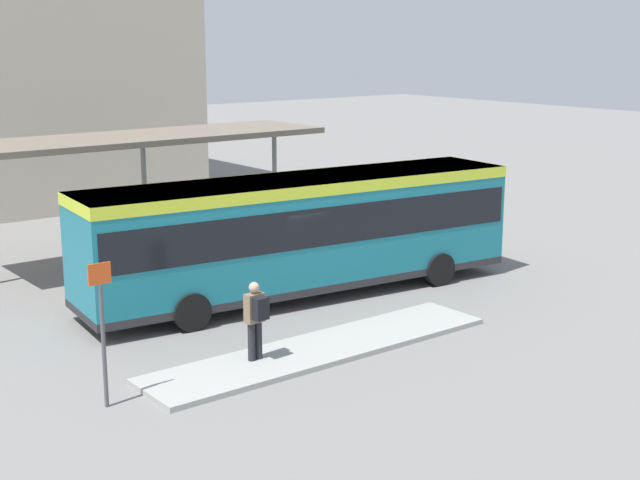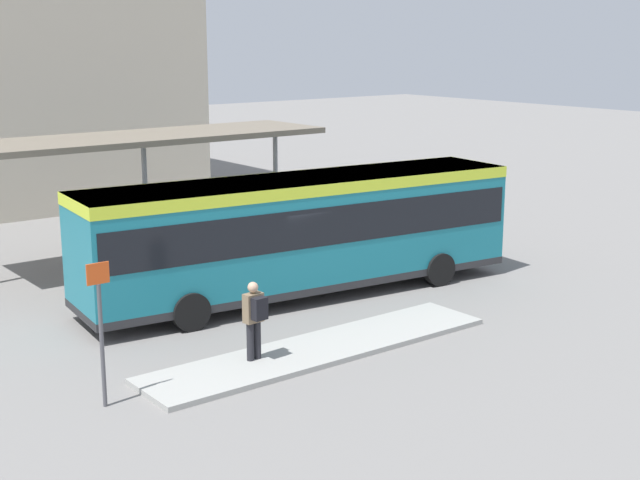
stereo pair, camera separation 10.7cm
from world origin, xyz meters
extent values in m
plane|color=slate|center=(0.00, 0.00, 0.00)|extent=(120.00, 120.00, 0.00)
cube|color=#9E9E99|center=(-2.31, -3.78, 0.06)|extent=(8.56, 1.80, 0.12)
cube|color=#197284|center=(0.00, 0.00, 1.77)|extent=(12.28, 3.77, 2.85)
cube|color=#C6DB33|center=(0.00, 0.00, 3.05)|extent=(12.30, 3.80, 0.30)
cube|color=black|center=(0.00, 0.00, 2.12)|extent=(12.04, 3.78, 1.00)
cube|color=black|center=(5.98, -0.67, 2.12)|extent=(0.33, 2.25, 1.10)
cube|color=#28282B|center=(0.00, 0.00, 0.45)|extent=(12.29, 3.78, 0.20)
cylinder|color=black|center=(3.85, 0.75, 0.47)|extent=(0.96, 0.38, 0.94)
cylinder|color=black|center=(3.59, -1.58, 0.47)|extent=(0.96, 0.38, 0.94)
cylinder|color=black|center=(-3.59, 1.58, 0.47)|extent=(0.96, 0.38, 0.94)
cylinder|color=black|center=(-3.85, -0.75, 0.47)|extent=(0.96, 0.38, 0.94)
cylinder|color=#232328|center=(-4.02, -3.56, 0.54)|extent=(0.16, 0.16, 0.83)
cylinder|color=#232328|center=(-3.83, -3.54, 0.54)|extent=(0.16, 0.16, 0.83)
cube|color=#7A664C|center=(-3.92, -3.55, 1.26)|extent=(0.43, 0.25, 0.62)
cube|color=black|center=(-3.91, -3.76, 1.30)|extent=(0.33, 0.22, 0.47)
sphere|color=tan|center=(-3.92, -3.55, 1.71)|extent=(0.23, 0.23, 0.23)
torus|color=black|center=(8.54, 3.39, 0.37)|extent=(0.05, 0.75, 0.75)
torus|color=black|center=(8.54, 4.40, 0.37)|extent=(0.05, 0.75, 0.75)
cylinder|color=silver|center=(8.54, 3.90, 0.61)|extent=(0.04, 0.79, 0.04)
cylinder|color=silver|center=(8.54, 4.08, 0.55)|extent=(0.04, 0.04, 0.37)
cube|color=black|center=(8.54, 4.08, 0.74)|extent=(0.07, 0.18, 0.04)
cylinder|color=silver|center=(8.54, 3.49, 0.70)|extent=(0.48, 0.03, 0.03)
torus|color=black|center=(8.38, 4.21, 0.38)|extent=(0.13, 0.77, 0.77)
torus|color=black|center=(8.50, 5.25, 0.38)|extent=(0.13, 0.77, 0.77)
cylinder|color=red|center=(8.44, 4.73, 0.63)|extent=(0.12, 0.81, 0.04)
cylinder|color=red|center=(8.46, 4.92, 0.57)|extent=(0.04, 0.04, 0.38)
cube|color=black|center=(8.46, 4.92, 0.75)|extent=(0.09, 0.19, 0.04)
cylinder|color=red|center=(8.40, 4.32, 0.72)|extent=(0.48, 0.08, 0.03)
torus|color=black|center=(8.52, 5.06, 0.37)|extent=(0.07, 0.74, 0.74)
torus|color=black|center=(8.49, 6.07, 0.37)|extent=(0.07, 0.74, 0.74)
cylinder|color=#287F3D|center=(8.51, 5.56, 0.61)|extent=(0.06, 0.79, 0.04)
cylinder|color=#287F3D|center=(8.50, 5.75, 0.55)|extent=(0.04, 0.04, 0.37)
cube|color=black|center=(8.50, 5.75, 0.73)|extent=(0.08, 0.18, 0.04)
cylinder|color=#287F3D|center=(8.52, 5.16, 0.70)|extent=(0.48, 0.05, 0.03)
torus|color=black|center=(8.47, 5.90, 0.36)|extent=(0.09, 0.74, 0.74)
torus|color=black|center=(8.53, 6.90, 0.36)|extent=(0.09, 0.74, 0.74)
cylinder|color=black|center=(8.50, 6.40, 0.60)|extent=(0.09, 0.78, 0.04)
cylinder|color=black|center=(8.51, 6.58, 0.54)|extent=(0.04, 0.04, 0.36)
cube|color=black|center=(8.51, 6.58, 0.72)|extent=(0.08, 0.18, 0.04)
cylinder|color=black|center=(8.48, 6.00, 0.69)|extent=(0.48, 0.06, 0.03)
cube|color=#706656|center=(-1.40, 6.25, 3.79)|extent=(11.57, 3.33, 0.18)
cylinder|color=gray|center=(3.52, 6.25, 1.85)|extent=(0.16, 0.16, 3.70)
cylinder|color=gray|center=(-1.40, 6.25, 1.85)|extent=(0.16, 0.16, 3.70)
cylinder|color=slate|center=(-4.66, 3.81, 0.25)|extent=(0.60, 0.60, 0.49)
sphere|color=#337F38|center=(-4.66, 3.81, 0.75)|extent=(0.69, 0.69, 0.69)
cylinder|color=#4C4C51|center=(-7.36, -3.65, 1.20)|extent=(0.08, 0.08, 2.40)
cube|color=#D84C19|center=(-7.36, -3.65, 2.60)|extent=(0.44, 0.03, 0.40)
camera|label=1|loc=(-13.85, -18.47, 6.84)|focal=50.00mm
camera|label=2|loc=(-13.77, -18.54, 6.84)|focal=50.00mm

